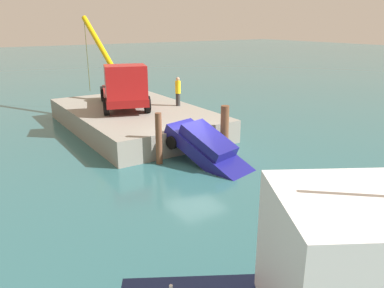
{
  "coord_description": "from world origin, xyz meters",
  "views": [
    {
      "loc": [
        14.21,
        -9.56,
        6.36
      ],
      "look_at": [
        -0.23,
        -0.06,
        0.77
      ],
      "focal_mm": 35.21,
      "sensor_mm": 36.0,
      "label": 1
    }
  ],
  "objects": [
    {
      "name": "ground",
      "position": [
        0.0,
        0.0,
        0.0
      ],
      "size": [
        200.0,
        200.0,
        0.0
      ],
      "primitive_type": "plane",
      "color": "#2D6066"
    },
    {
      "name": "crane_truck",
      "position": [
        -7.11,
        -0.55,
        2.64
      ],
      "size": [
        9.67,
        4.17,
        5.56
      ],
      "color": "maroon",
      "rests_on": "dock"
    },
    {
      "name": "dock",
      "position": [
        -6.87,
        0.0,
        0.64
      ],
      "size": [
        11.86,
        7.19,
        1.28
      ],
      "primitive_type": "cube",
      "color": "gray",
      "rests_on": "ground"
    },
    {
      "name": "piling_near",
      "position": [
        -0.56,
        -1.69,
        1.22
      ],
      "size": [
        0.3,
        0.3,
        2.45
      ],
      "primitive_type": "cylinder",
      "color": "brown",
      "rests_on": "ground"
    },
    {
      "name": "dock_worker",
      "position": [
        -6.08,
        2.72,
        2.2
      ],
      "size": [
        0.34,
        0.34,
        1.81
      ],
      "color": "#2E2E2E",
      "rests_on": "dock"
    },
    {
      "name": "salvaged_car",
      "position": [
        0.73,
        0.22,
        0.72
      ],
      "size": [
        4.6,
        2.73,
        2.62
      ],
      "color": "navy",
      "rests_on": "ground"
    },
    {
      "name": "piling_mid",
      "position": [
        -0.47,
        2.11,
        1.18
      ],
      "size": [
        0.43,
        0.43,
        2.35
      ],
      "primitive_type": "cylinder",
      "color": "brown",
      "rests_on": "ground"
    }
  ]
}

